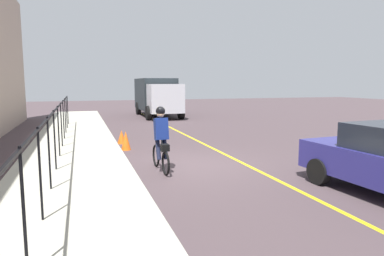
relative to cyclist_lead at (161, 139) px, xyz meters
The scene contains 8 objects.
ground_plane 1.43m from the cyclist_lead, 66.90° to the right, with size 80.00×80.00×0.00m, color #493B3F.
lane_line_centre 2.80m from the cyclist_lead, 80.58° to the right, with size 36.00×0.12×0.01m, color yellow.
sidewalk 2.56m from the cyclist_lead, 79.67° to the left, with size 40.00×3.20×0.15m, color #B1AF9D.
iron_fence 3.16m from the cyclist_lead, 62.73° to the left, with size 20.04×0.04×1.60m.
cyclist_lead is the anchor object (origin of this frame).
box_truck_background 16.19m from the cyclist_lead, 11.85° to the right, with size 6.73×2.58×2.78m.
traffic_cone_near 4.96m from the cyclist_lead, ahead, with size 0.36×0.36×0.54m, color orange.
traffic_cone_far 3.55m from the cyclist_lead, ahead, with size 0.36×0.36×0.70m, color orange.
Camera 1 is at (-9.71, 3.11, 2.47)m, focal length 32.42 mm.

